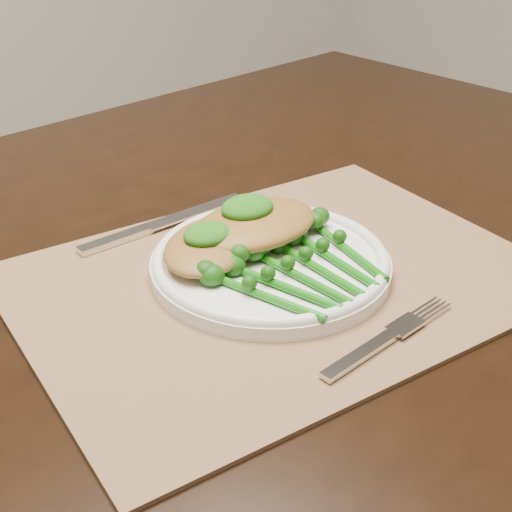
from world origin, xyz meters
TOP-DOWN VIEW (x-y plane):
  - dining_table at (-0.10, 0.06)m, footprint 1.71×1.11m
  - placemat at (-0.03, -0.06)m, footprint 0.52×0.39m
  - dinner_plate at (-0.03, -0.04)m, footprint 0.24×0.24m
  - knife at (-0.09, 0.10)m, footprint 0.21×0.03m
  - fork at (-0.01, -0.20)m, footprint 0.17×0.04m
  - chicken_fillet_left at (-0.08, -0.01)m, footprint 0.15×0.14m
  - chicken_fillet_right at (-0.02, -0.01)m, footprint 0.15×0.11m
  - pesto_dollop_left at (-0.08, -0.01)m, footprint 0.05×0.04m
  - pesto_dollop_right at (-0.03, 0.00)m, footprint 0.06×0.05m
  - broccolini_bundle at (-0.02, -0.09)m, footprint 0.16×0.18m

SIDE VIEW (x-z plane):
  - dining_table at x=-0.10m, z-range 0.00..0.75m
  - placemat at x=-0.03m, z-range 0.75..0.75m
  - fork at x=-0.01m, z-range 0.76..0.76m
  - knife at x=-0.09m, z-range 0.76..0.76m
  - dinner_plate at x=-0.03m, z-range 0.75..0.78m
  - broccolini_bundle at x=-0.02m, z-range 0.75..0.79m
  - chicken_fillet_left at x=-0.08m, z-range 0.77..0.79m
  - chicken_fillet_right at x=-0.02m, z-range 0.77..0.80m
  - pesto_dollop_left at x=-0.08m, z-range 0.79..0.81m
  - pesto_dollop_right at x=-0.03m, z-range 0.79..0.82m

